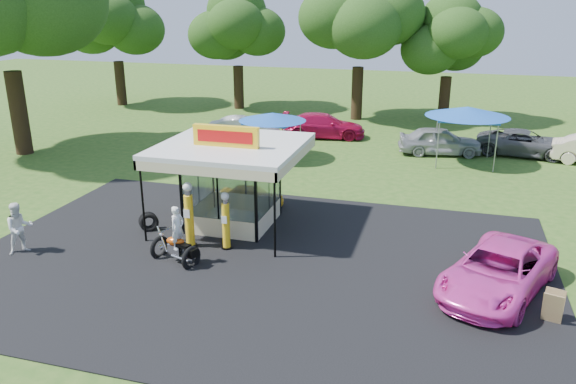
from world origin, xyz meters
name	(u,v)px	position (x,y,z in m)	size (l,w,h in m)	color
ground	(235,288)	(0.00, 0.00, 0.00)	(120.00, 120.00, 0.00)	#2D541A
asphalt_apron	(256,261)	(0.00, 2.00, 0.02)	(20.00, 14.00, 0.04)	black
gas_station_kiosk	(233,183)	(-2.00, 4.99, 1.78)	(5.40, 5.40, 4.18)	white
gas_pump_left	(189,217)	(-2.72, 2.49, 1.20)	(0.47, 0.47, 2.50)	black
gas_pump_right	(226,222)	(-1.37, 2.68, 1.05)	(0.41, 0.41, 2.19)	black
motorcycle	(177,240)	(-2.56, 1.16, 0.84)	(1.91, 1.35, 2.17)	black
spare_tires	(149,222)	(-4.98, 3.45, 0.37)	(0.95, 0.84, 0.77)	black
a_frame_sign	(553,307)	(9.29, 0.61, 0.49)	(0.58, 0.61, 0.96)	#593819
kiosk_car	(252,196)	(-2.00, 7.20, 0.48)	(1.13, 2.82, 0.96)	yellow
pink_sedan	(498,271)	(7.89, 2.01, 0.74)	(2.44, 5.30, 1.47)	#F843BD
spectator_west	(19,228)	(-8.34, 0.36, 0.95)	(0.92, 0.72, 1.90)	white
bg_car_a	(243,129)	(-6.65, 18.66, 0.77)	(1.62, 4.65, 1.53)	silver
bg_car_b	(323,126)	(-1.89, 20.97, 0.79)	(2.23, 5.48, 1.59)	#B30D3B
bg_car_c	(440,141)	(5.66, 18.66, 0.81)	(1.92, 4.78, 1.63)	#9E9DA2
bg_car_d	(525,143)	(10.43, 19.76, 0.74)	(2.47, 5.35, 1.49)	#4F4F51
tent_west	(272,117)	(-3.51, 15.01, 2.41)	(3.81, 3.81, 2.66)	gray
tent_east	(467,112)	(6.98, 17.10, 2.87)	(4.53, 4.53, 3.17)	gray
oak_far_a	(115,26)	(-21.49, 28.22, 6.63)	(8.80, 8.80, 10.42)	black
oak_far_b	(237,32)	(-11.07, 29.48, 6.21)	(8.16, 8.16, 9.73)	black
oak_far_c	(360,23)	(-0.80, 27.67, 7.07)	(9.45, 9.45, 11.14)	black
oak_far_d	(449,42)	(5.60, 29.16, 5.77)	(7.60, 7.60, 9.05)	black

